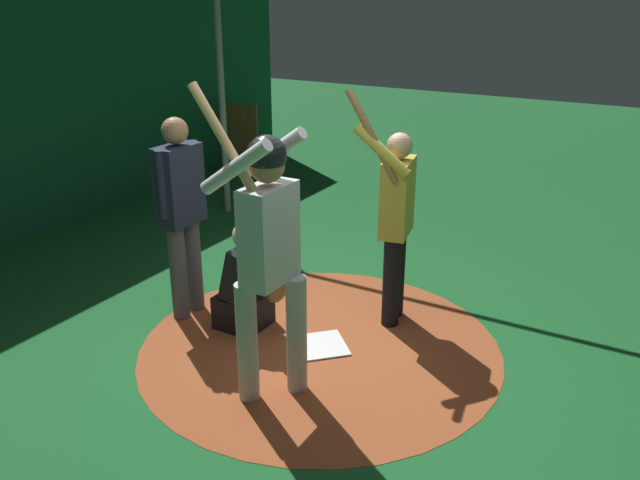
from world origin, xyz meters
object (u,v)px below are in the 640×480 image
object	(u,v)px
batter	(268,243)
catcher	(247,287)
visitor	(396,216)
bat_rack	(232,137)
umpire	(181,207)
home_plate	(320,345)

from	to	relation	value
batter	catcher	distance (m)	1.32
catcher	visitor	size ratio (longest dim) A/B	0.47
catcher	batter	bearing A→B (deg)	-44.48
bat_rack	umpire	bearing A→B (deg)	-57.18
batter	umpire	size ratio (longest dim) A/B	1.25
visitor	batter	bearing A→B (deg)	-112.54
home_plate	bat_rack	bearing A→B (deg)	134.13
home_plate	visitor	xyz separation A→B (m)	(0.31, 0.74, 0.97)
umpire	bat_rack	xyz separation A→B (m)	(-2.80, 4.34, -0.52)
umpire	home_plate	bearing A→B (deg)	3.06
batter	visitor	world-z (taller)	batter
bat_rack	home_plate	bearing A→B (deg)	-45.87
home_plate	umpire	world-z (taller)	umpire
catcher	bat_rack	bearing A→B (deg)	128.64
batter	catcher	bearing A→B (deg)	135.52
visitor	catcher	bearing A→B (deg)	-155.58
batter	visitor	bearing A→B (deg)	79.15
home_plate	bat_rack	world-z (taller)	bat_rack
catcher	bat_rack	xyz separation A→B (m)	(-3.43, 4.29, 0.11)
batter	visitor	size ratio (longest dim) A/B	1.09
batter	visitor	xyz separation A→B (m)	(0.28, 1.48, -0.20)
visitor	bat_rack	distance (m)	5.71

